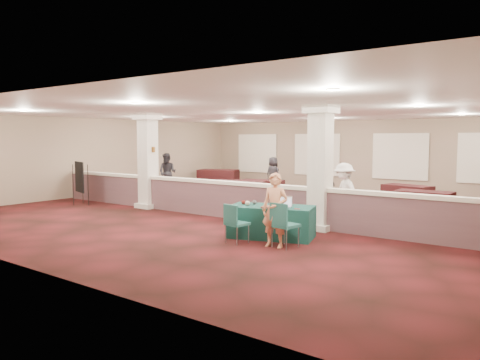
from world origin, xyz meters
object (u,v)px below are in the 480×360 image
Objects in this scene: far_table_back_center at (262,189)px; attendee_d at (273,174)px; conf_chair_main at (283,221)px; far_table_front_left at (249,189)px; attendee_c at (321,184)px; attendee_b at (344,192)px; far_table_front_right at (424,202)px; woman at (275,210)px; attendee_a at (167,172)px; near_table at (272,222)px; easel_board at (80,177)px; far_table_back_left at (218,177)px; far_table_front_center at (239,191)px; far_table_back_right at (407,195)px; conf_chair_side at (234,220)px.

attendee_d is (-0.79, 2.09, 0.43)m from far_table_back_center.
far_table_front_left is at bearing 139.32° from conf_chair_main.
far_table_back_center is 3.92m from attendee_c.
far_table_front_left is 0.96× the size of attendee_b.
far_table_front_right is 7.56m from attendee_d.
far_table_front_left is at bearing 120.52° from woman.
conf_chair_main is 0.57× the size of attendee_a.
far_table_front_left is at bearing 111.79° from near_table.
far_table_front_left is 4.30m from attendee_c.
far_table_back_left is at bearing 111.59° from easel_board.
attendee_a is 1.01× the size of attendee_c.
attendee_c is (8.00, -0.85, -0.01)m from attendee_a.
far_table_back_left is at bearing 98.34° from attendee_c.
far_table_front_center reaches higher than far_table_back_center.
far_table_front_center is 1.12× the size of far_table_back_right.
woman is 0.96× the size of far_table_back_right.
far_table_back_left is at bearing 117.24° from near_table.
far_table_front_right is 11.29m from far_table_back_left.
woman reaches higher than easel_board.
far_table_back_center is at bearing -177.33° from attendee_b.
attendee_c is (3.50, -0.18, 0.47)m from far_table_front_center.
far_table_front_right is at bearing -15.44° from attendee_a.
conf_chair_side is at bearing -56.49° from far_table_front_left.
near_table is 1.15× the size of attendee_c.
conf_chair_main is at bearing -51.18° from attendee_a.
easel_board is 0.78× the size of far_table_back_left.
far_table_back_right is at bearing 16.50° from far_table_front_left.
attendee_a is 4.73m from attendee_d.
far_table_front_center is at bearing 135.42° from conf_chair_side.
attendee_d reaches higher than conf_chair_main.
attendee_d is (-5.34, 8.38, 0.40)m from near_table.
conf_chair_side is 7.45m from far_table_front_right.
far_table_front_left is at bearing 106.75° from attendee_c.
conf_chair_main is at bearing 9.70° from easel_board.
far_table_front_right is at bearing 0.00° from far_table_front_left.
conf_chair_side is at bearing -60.07° from far_table_back_center.
far_table_front_center is at bearing -27.28° from attendee_a.
attendee_a is 9.79m from attendee_b.
conf_chair_main is 9.42m from easel_board.
attendee_b is at bearing 63.79° from near_table.
far_table_front_center is 4.57m from attendee_a.
near_table is 1.21× the size of woman.
far_table_front_right is 1.01× the size of far_table_back_right.
conf_chair_side is 0.47× the size of far_table_front_center.
far_table_front_center is at bearing -43.33° from far_table_back_left.
near_table is 1.08m from woman.
far_table_front_left is (-5.05, 6.09, -0.05)m from near_table.
attendee_b is (8.99, 2.50, -0.15)m from easel_board.
easel_board is at bearing -124.98° from far_table_back_center.
easel_board reaches higher than near_table.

